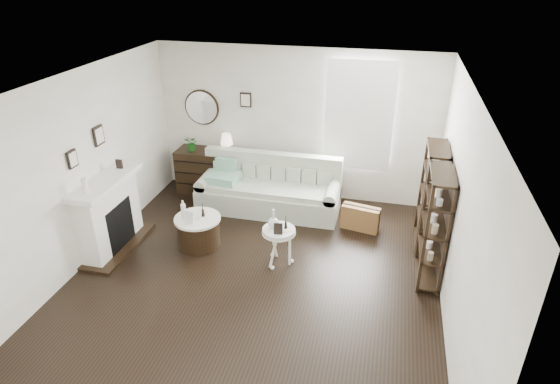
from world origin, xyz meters
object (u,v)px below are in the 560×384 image
(drum_table, at_px, (198,231))
(pedestal_table, at_px, (279,232))
(sofa, at_px, (269,192))
(dresser, at_px, (210,171))

(drum_table, bearing_deg, pedestal_table, -7.73)
(sofa, bearing_deg, drum_table, -117.98)
(sofa, relative_size, dresser, 2.01)
(drum_table, bearing_deg, dresser, 105.21)
(dresser, bearing_deg, sofa, -17.51)
(sofa, xyz_separation_m, pedestal_table, (0.56, -1.60, 0.21))
(sofa, distance_m, pedestal_table, 1.71)
(dresser, bearing_deg, drum_table, -74.79)
(dresser, xyz_separation_m, drum_table, (0.49, -1.81, -0.16))
(drum_table, relative_size, pedestal_table, 1.21)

